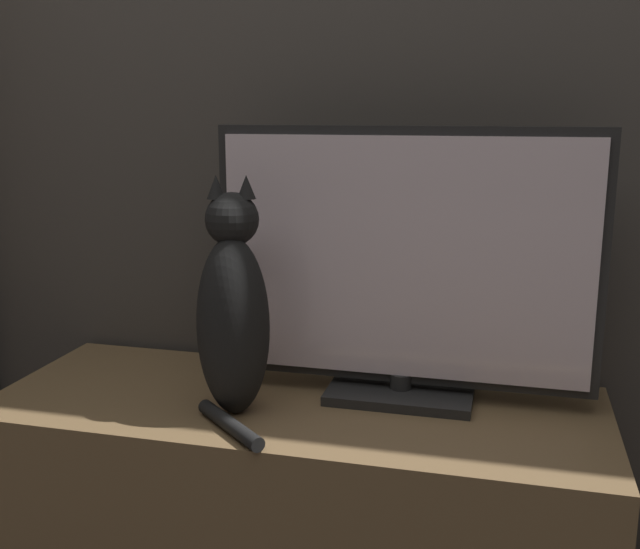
{
  "coord_description": "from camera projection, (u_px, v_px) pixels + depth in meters",
  "views": [
    {
      "loc": [
        0.41,
        -0.44,
        1.05
      ],
      "look_at": [
        0.05,
        0.94,
        0.73
      ],
      "focal_mm": 42.0,
      "sensor_mm": 36.0,
      "label": 1
    }
  ],
  "objects": [
    {
      "name": "cat",
      "position": [
        233.0,
        313.0,
        1.44
      ],
      "size": [
        0.2,
        0.26,
        0.46
      ],
      "rotation": [
        0.0,
        0.0,
        0.25
      ],
      "color": "black",
      "rests_on": "tv_stand"
    },
    {
      "name": "tv_stand",
      "position": [
        296.0,
        504.0,
        1.58
      ],
      "size": [
        1.25,
        0.48,
        0.46
      ],
      "color": "brown",
      "rests_on": "ground_plane"
    },
    {
      "name": "tv",
      "position": [
        404.0,
        269.0,
        1.5
      ],
      "size": [
        0.77,
        0.18,
        0.55
      ],
      "color": "black",
      "rests_on": "tv_stand"
    }
  ]
}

